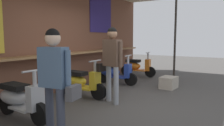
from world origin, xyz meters
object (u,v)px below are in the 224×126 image
Objects in this scene: scooter_silver at (19,98)px; merchandise_crate at (169,83)px; shopper_browsing at (112,57)px; shopper_with_handbag at (55,74)px; scooter_yellow at (80,82)px; scooter_orange at (136,66)px; scooter_blue at (114,72)px.

scooter_silver is 4.23m from merchandise_crate.
shopper_with_handbag is at bearing 19.78° from shopper_browsing.
scooter_silver is 0.80× the size of shopper_browsing.
shopper_browsing reaches higher than scooter_yellow.
shopper_browsing reaches higher than scooter_orange.
shopper_browsing is (-1.83, -0.97, 0.69)m from scooter_blue.
scooter_silver is at bearing -89.08° from scooter_yellow.
scooter_yellow is 0.85× the size of shopper_with_handbag.
scooter_silver is 5.32m from scooter_orange.
shopper_with_handbag is (-3.91, -1.24, 0.60)m from scooter_blue.
shopper_with_handbag is 2.09m from shopper_browsing.
shopper_with_handbag reaches higher than scooter_yellow.
shopper_with_handbag is at bearing -75.10° from scooter_blue.
scooter_yellow is 2.66× the size of merchandise_crate.
scooter_yellow is 1.00× the size of scooter_orange.
shopper_browsing is 3.31× the size of merchandise_crate.
scooter_yellow is 1.80m from scooter_blue.
shopper_with_handbag is (-2.11, -1.24, 0.60)m from scooter_yellow.
shopper_browsing is at bearing 65.03° from scooter_silver.
scooter_orange is 0.80× the size of shopper_browsing.
shopper_browsing is (2.07, 0.27, 0.08)m from shopper_with_handbag.
shopper_browsing reaches higher than shopper_with_handbag.
scooter_orange is 5.80m from shopper_with_handbag.
merchandise_crate is at bearing 51.19° from scooter_yellow.
scooter_blue is at bearing -94.52° from scooter_orange.
scooter_yellow is 2.70m from merchandise_crate.
scooter_silver is 1.00× the size of scooter_yellow.
scooter_blue is 0.80× the size of shopper_browsing.
merchandise_crate is at bearing -13.96° from shopper_with_handbag.
scooter_silver and scooter_blue have the same top height.
scooter_orange is at bearing 4.96° from shopper_with_handbag.
scooter_yellow is 2.52m from shopper_with_handbag.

